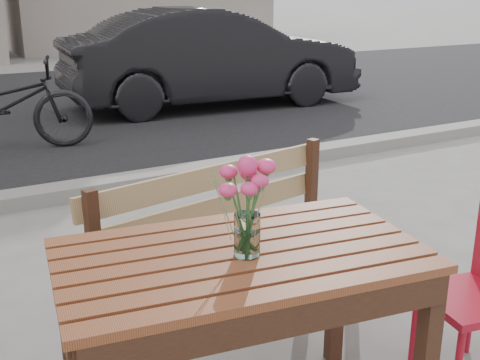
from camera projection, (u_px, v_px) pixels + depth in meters
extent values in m
cube|color=black|center=(0.00, 113.00, 8.29)|extent=(30.00, 8.00, 0.00)
cube|color=gray|center=(73.00, 191.00, 4.94)|extent=(30.00, 0.25, 0.12)
cube|color=brown|center=(241.00, 255.00, 2.11)|extent=(1.37, 0.91, 0.03)
cube|color=black|center=(70.00, 338.00, 2.31)|extent=(0.07, 0.07, 0.75)
cube|color=black|center=(336.00, 287.00, 2.71)|extent=(0.07, 0.07, 0.75)
cube|color=#94754C|center=(241.00, 253.00, 2.85)|extent=(1.49, 0.66, 0.03)
cube|color=#94754C|center=(212.00, 194.00, 2.94)|extent=(1.42, 0.31, 0.39)
cube|color=black|center=(355.00, 268.00, 3.20)|extent=(0.06, 0.06, 0.47)
cube|color=black|center=(98.00, 287.00, 2.57)|extent=(0.06, 0.06, 0.88)
cube|color=black|center=(312.00, 215.00, 3.38)|extent=(0.06, 0.06, 0.88)
cube|color=maroon|center=(470.00, 300.00, 2.58)|extent=(0.44, 0.44, 0.04)
cylinder|color=maroon|center=(414.00, 329.00, 2.73)|extent=(0.03, 0.03, 0.37)
cylinder|color=maroon|center=(470.00, 317.00, 2.82)|extent=(0.03, 0.03, 0.37)
cylinder|color=white|center=(247.00, 235.00, 2.05)|extent=(0.09, 0.09, 0.15)
cylinder|color=#326E33|center=(247.00, 214.00, 2.02)|extent=(0.05, 0.05, 0.30)
imported|color=black|center=(211.00, 58.00, 8.59)|extent=(4.29, 1.76, 1.38)
imported|color=black|center=(2.00, 105.00, 6.27)|extent=(1.93, 1.06, 0.96)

